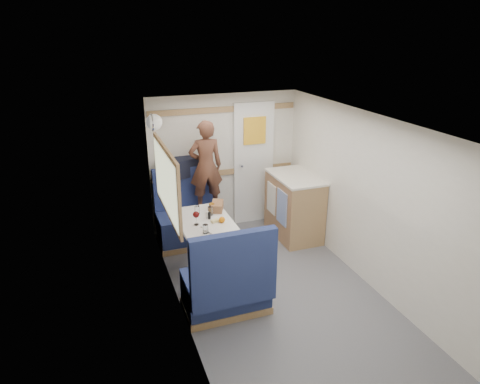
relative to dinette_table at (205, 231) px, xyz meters
name	(u,v)px	position (x,y,z in m)	size (l,w,h in m)	color
floor	(288,307)	(0.65, -1.00, -0.57)	(4.50, 4.50, 0.00)	#515156
ceiling	(297,127)	(0.65, -1.00, 1.43)	(4.50, 4.50, 0.00)	silver
wall_back	(224,162)	(0.65, 1.25, 0.43)	(2.20, 0.02, 2.00)	silver
wall_left	(185,242)	(-0.45, -1.00, 0.43)	(0.02, 4.50, 2.00)	silver
wall_right	(383,210)	(1.75, -1.00, 0.43)	(0.02, 4.50, 2.00)	silver
oak_trim_low	(225,172)	(0.65, 1.23, 0.28)	(2.15, 0.02, 0.08)	#926642
oak_trim_high	(224,109)	(0.65, 1.23, 1.21)	(2.15, 0.02, 0.08)	#926642
side_window	(166,182)	(-0.43, 0.00, 0.68)	(0.04, 1.30, 0.72)	#AFB59A
rear_door	(254,162)	(1.10, 1.22, 0.41)	(0.62, 0.12, 1.86)	white
dinette_table	(205,231)	(0.00, 0.00, 0.00)	(0.62, 0.92, 0.72)	white
bench_far	(189,222)	(0.00, 0.86, -0.27)	(0.90, 0.59, 1.05)	#18274D
bench_near	(227,288)	(0.00, -0.86, -0.27)	(0.90, 0.59, 1.05)	#18274D
ledge	(183,178)	(0.00, 1.12, 0.31)	(0.90, 0.14, 0.04)	#926642
dome_light	(154,122)	(-0.39, 0.85, 1.18)	(0.20, 0.20, 0.20)	white
galley_counter	(294,206)	(1.47, 0.55, -0.10)	(0.57, 0.92, 0.92)	#926642
person	(206,166)	(0.27, 0.90, 0.52)	(0.46, 0.30, 1.27)	brown
duffel_bag	(179,168)	(-0.05, 1.12, 0.46)	(0.54, 0.26, 0.26)	black
tray	(219,229)	(0.08, -0.32, 0.16)	(0.28, 0.36, 0.02)	white
orange_fruit	(222,220)	(0.16, -0.19, 0.21)	(0.07, 0.07, 0.07)	#E4590A
cheese_block	(215,221)	(0.08, -0.15, 0.19)	(0.09, 0.05, 0.03)	#EAD587
wine_glass	(196,215)	(-0.13, -0.11, 0.28)	(0.08, 0.08, 0.17)	white
tumbler_left	(205,229)	(-0.08, -0.35, 0.20)	(0.06, 0.06, 0.10)	white
tumbler_mid	(197,210)	(-0.04, 0.18, 0.21)	(0.07, 0.07, 0.11)	silver
tumbler_right	(210,211)	(0.10, 0.11, 0.21)	(0.07, 0.07, 0.11)	white
beer_glass	(212,208)	(0.15, 0.19, 0.21)	(0.07, 0.07, 0.11)	brown
pepper_grinder	(209,216)	(0.06, -0.01, 0.20)	(0.03, 0.03, 0.09)	black
salt_grinder	(207,215)	(0.04, 0.01, 0.20)	(0.04, 0.04, 0.09)	silver
bread_loaf	(217,206)	(0.22, 0.22, 0.21)	(0.13, 0.25, 0.10)	olive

